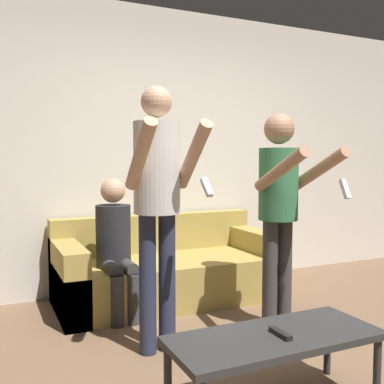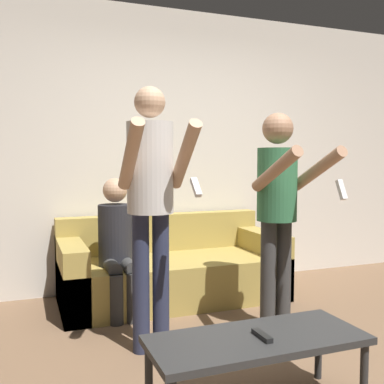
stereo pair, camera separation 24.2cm
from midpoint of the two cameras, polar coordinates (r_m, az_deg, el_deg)
The scene contains 8 objects.
ground_plane at distance 2.91m, azimuth 11.60°, elevation -21.37°, with size 14.00×14.00×0.00m, color brown.
wall_back at distance 4.47m, azimuth -4.22°, elevation 5.43°, with size 6.40×0.06×2.70m.
couch at distance 4.08m, azimuth -4.83°, elevation -10.01°, with size 1.95×0.87×0.73m.
person_standing_left at distance 2.85m, azimuth -6.80°, elevation 0.18°, with size 0.42×0.58×1.71m.
person_standing_right at distance 3.26m, azimuth 9.05°, elevation -0.83°, with size 0.40×0.68×1.58m.
person_seated at distance 3.67m, azimuth -11.57°, elevation -6.34°, with size 0.28×0.52×1.10m.
coffee_table at distance 2.36m, azimuth 7.46°, elevation -18.41°, with size 1.08×0.44×0.39m.
remote_on_table at distance 2.32m, azimuth 8.10°, elevation -17.39°, with size 0.04×0.15×0.02m.
Camera 1 is at (-1.68, -2.06, 1.25)m, focal length 42.00 mm.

